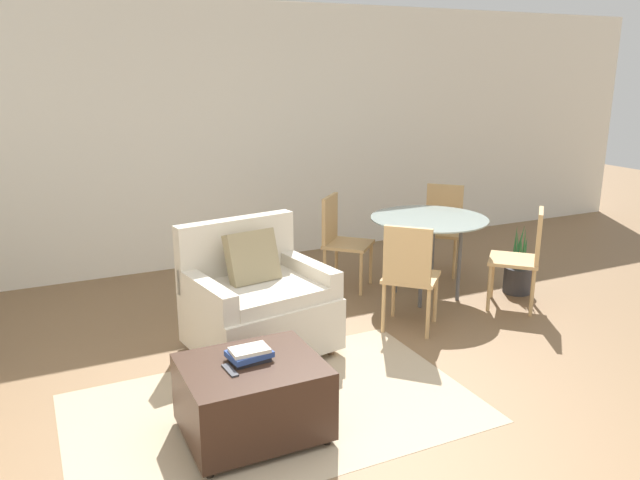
{
  "coord_description": "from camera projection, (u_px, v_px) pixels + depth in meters",
  "views": [
    {
      "loc": [
        -1.7,
        -2.51,
        2.08
      ],
      "look_at": [
        0.37,
        1.81,
        0.75
      ],
      "focal_mm": 35.0,
      "sensor_mm": 36.0,
      "label": 1
    }
  ],
  "objects": [
    {
      "name": "ground_plane",
      "position": [
        401.0,
        457.0,
        3.45
      ],
      "size": [
        20.0,
        20.0,
        0.0
      ],
      "primitive_type": "plane",
      "color": "brown"
    },
    {
      "name": "wall_back",
      "position": [
        201.0,
        137.0,
        6.49
      ],
      "size": [
        12.0,
        0.06,
        2.75
      ],
      "color": "white",
      "rests_on": "ground_plane"
    },
    {
      "name": "area_rug",
      "position": [
        275.0,
        408.0,
        3.93
      ],
      "size": [
        2.51,
        1.55,
        0.01
      ],
      "color": "tan",
      "rests_on": "ground_plane"
    },
    {
      "name": "armchair",
      "position": [
        257.0,
        303.0,
        4.66
      ],
      "size": [
        1.09,
        0.98,
        0.97
      ],
      "color": "beige",
      "rests_on": "ground_plane"
    },
    {
      "name": "ottoman",
      "position": [
        253.0,
        396.0,
        3.6
      ],
      "size": [
        0.79,
        0.65,
        0.45
      ],
      "color": "#382319",
      "rests_on": "ground_plane"
    },
    {
      "name": "book_stack",
      "position": [
        249.0,
        354.0,
        3.57
      ],
      "size": [
        0.26,
        0.21,
        0.08
      ],
      "color": "black",
      "rests_on": "ottoman"
    },
    {
      "name": "tv_remote_primary",
      "position": [
        230.0,
        370.0,
        3.45
      ],
      "size": [
        0.05,
        0.16,
        0.01
      ],
      "color": "#333338",
      "rests_on": "ottoman"
    },
    {
      "name": "dining_table",
      "position": [
        429.0,
        227.0,
        5.69
      ],
      "size": [
        1.07,
        1.07,
        0.76
      ],
      "color": "#8C9E99",
      "rests_on": "ground_plane"
    },
    {
      "name": "dining_chair_near_left",
      "position": [
        409.0,
        271.0,
        4.96
      ],
      "size": [
        0.59,
        0.59,
        0.9
      ],
      "color": "tan",
      "rests_on": "ground_plane"
    },
    {
      "name": "dining_chair_near_right",
      "position": [
        525.0,
        252.0,
        5.46
      ],
      "size": [
        0.59,
        0.59,
        0.9
      ],
      "color": "tan",
      "rests_on": "ground_plane"
    },
    {
      "name": "dining_chair_far_left",
      "position": [
        340.0,
        235.0,
        6.0
      ],
      "size": [
        0.59,
        0.59,
        0.9
      ],
      "color": "tan",
      "rests_on": "ground_plane"
    },
    {
      "name": "dining_chair_far_right",
      "position": [
        442.0,
        222.0,
        6.51
      ],
      "size": [
        0.59,
        0.59,
        0.9
      ],
      "color": "tan",
      "rests_on": "ground_plane"
    },
    {
      "name": "potted_plant_small",
      "position": [
        518.0,
        273.0,
        5.92
      ],
      "size": [
        0.26,
        0.26,
        0.66
      ],
      "color": "#333338",
      "rests_on": "ground_plane"
    }
  ]
}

